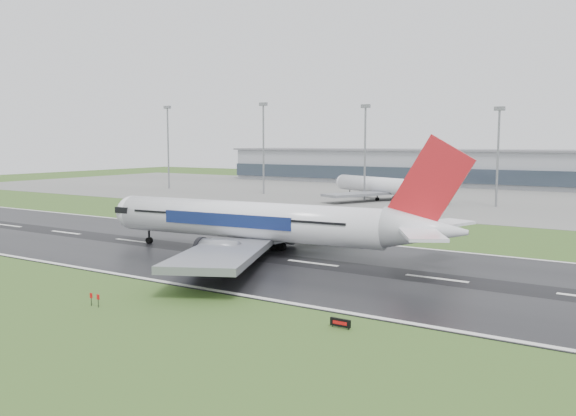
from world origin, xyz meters
The scene contains 11 objects.
ground centered at (0.00, 0.00, 0.00)m, with size 520.00×520.00×0.00m, color #31521E.
runway centered at (0.00, 0.00, 0.05)m, with size 400.00×45.00×0.10m, color black.
apron centered at (0.00, 125.00, 0.04)m, with size 400.00×130.00×0.08m, color slate.
terminal centered at (0.00, 185.00, 7.50)m, with size 240.00×36.00×15.00m, color gray.
main_airliner centered at (10.48, 1.91, 9.71)m, with size 65.09×61.99×19.22m, color white, non-canonical shape.
parked_airliner centered at (-11.09, 102.41, 7.61)m, with size 51.36×47.82×15.05m, color silver, non-canonical shape.
runway_sign centered at (38.70, -27.00, 0.52)m, with size 2.30×0.26×1.04m, color black, non-canonical shape.
floodmast_0 centered at (-104.90, 100.00, 16.18)m, with size 0.64×0.64×32.35m, color gray.
floodmast_1 centered at (-57.93, 100.00, 16.03)m, with size 0.64×0.64×32.07m, color gray.
floodmast_2 centered at (-17.41, 100.00, 15.05)m, with size 0.64×0.64×30.10m, color gray.
floodmast_3 centered at (25.00, 100.00, 14.04)m, with size 0.64×0.64×28.09m, color gray.
Camera 1 is at (65.92, -80.57, 19.16)m, focal length 37.25 mm.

